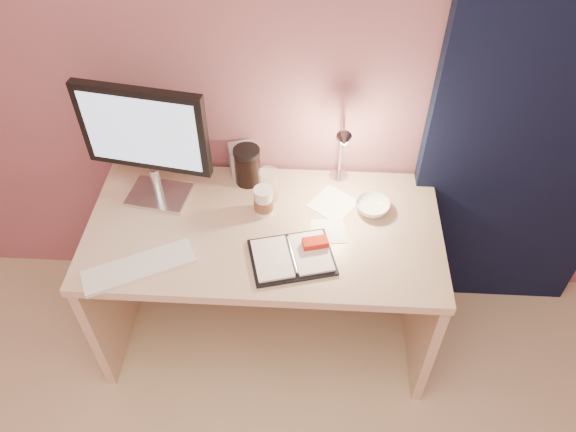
# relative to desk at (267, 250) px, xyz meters

# --- Properties ---
(room) EXTENTS (3.50, 3.50, 3.50)m
(room) POSITION_rel_desk_xyz_m (0.95, 0.24, 0.63)
(room) COLOR #C6B28E
(room) RESTS_ON ground
(desk) EXTENTS (1.40, 0.70, 0.73)m
(desk) POSITION_rel_desk_xyz_m (0.00, 0.00, 0.00)
(desk) COLOR #D0B393
(desk) RESTS_ON ground
(monitor) EXTENTS (0.50, 0.21, 0.53)m
(monitor) POSITION_rel_desk_xyz_m (-0.45, 0.07, 0.54)
(monitor) COLOR silver
(monitor) RESTS_ON desk
(keyboard) EXTENTS (0.42, 0.29, 0.02)m
(keyboard) POSITION_rel_desk_xyz_m (-0.44, -0.31, 0.23)
(keyboard) COLOR white
(keyboard) RESTS_ON desk
(planner) EXTENTS (0.35, 0.30, 0.05)m
(planner) POSITION_rel_desk_xyz_m (0.13, -0.22, 0.24)
(planner) COLOR black
(planner) RESTS_ON desk
(paper_a) EXTENTS (0.15, 0.15, 0.00)m
(paper_a) POSITION_rel_desk_xyz_m (0.25, -0.08, 0.23)
(paper_a) COLOR white
(paper_a) RESTS_ON desk
(paper_c) EXTENTS (0.23, 0.23, 0.00)m
(paper_c) POSITION_rel_desk_xyz_m (0.27, 0.07, 0.23)
(paper_c) COLOR white
(paper_c) RESTS_ON desk
(coffee_cup) EXTENTS (0.08, 0.08, 0.13)m
(coffee_cup) POSITION_rel_desk_xyz_m (-0.01, 0.01, 0.28)
(coffee_cup) COLOR white
(coffee_cup) RESTS_ON desk
(clear_cup) EXTENTS (0.08, 0.08, 0.14)m
(clear_cup) POSITION_rel_desk_xyz_m (0.01, 0.10, 0.30)
(clear_cup) COLOR white
(clear_cup) RESTS_ON desk
(bowl) EXTENTS (0.18, 0.18, 0.04)m
(bowl) POSITION_rel_desk_xyz_m (0.43, 0.04, 0.25)
(bowl) COLOR white
(bowl) RESTS_ON desk
(lotion_bottle) EXTENTS (0.06, 0.06, 0.12)m
(lotion_bottle) POSITION_rel_desk_xyz_m (-0.01, 0.02, 0.29)
(lotion_bottle) COLOR white
(lotion_bottle) RESTS_ON desk
(dark_jar) EXTENTS (0.11, 0.11, 0.15)m
(dark_jar) POSITION_rel_desk_xyz_m (-0.09, 0.19, 0.30)
(dark_jar) COLOR black
(dark_jar) RESTS_ON desk
(product_box) EXTENTS (0.12, 0.11, 0.15)m
(product_box) POSITION_rel_desk_xyz_m (-0.12, 0.24, 0.30)
(product_box) COLOR beige
(product_box) RESTS_ON desk
(desk_lamp) EXTENTS (0.08, 0.21, 0.34)m
(desk_lamp) POSITION_rel_desk_xyz_m (0.30, 0.15, 0.44)
(desk_lamp) COLOR silver
(desk_lamp) RESTS_ON desk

